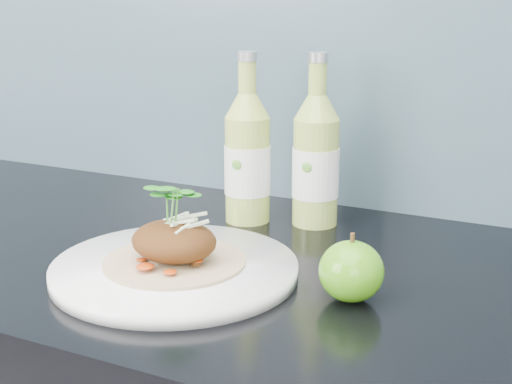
% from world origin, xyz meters
% --- Properties ---
extents(dinner_plate, '(0.39, 0.39, 0.02)m').
position_xyz_m(dinner_plate, '(-0.03, 1.61, 0.91)').
color(dinner_plate, white).
rests_on(dinner_plate, kitchen_counter).
extents(pork_taco, '(0.17, 0.17, 0.10)m').
position_xyz_m(pork_taco, '(-0.03, 1.61, 0.95)').
color(pork_taco, tan).
rests_on(pork_taco, dinner_plate).
extents(green_apple, '(0.08, 0.08, 0.08)m').
position_xyz_m(green_apple, '(0.19, 1.63, 0.93)').
color(green_apple, '#30850E').
rests_on(green_apple, kitchen_counter).
extents(cider_bottle_left, '(0.08, 0.08, 0.25)m').
position_xyz_m(cider_bottle_left, '(-0.05, 1.84, 1.00)').
color(cider_bottle_left, '#ACC150').
rests_on(cider_bottle_left, kitchen_counter).
extents(cider_bottle_right, '(0.09, 0.09, 0.25)m').
position_xyz_m(cider_bottle_right, '(0.05, 1.87, 1.00)').
color(cider_bottle_right, '#A2BD4E').
rests_on(cider_bottle_right, kitchen_counter).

